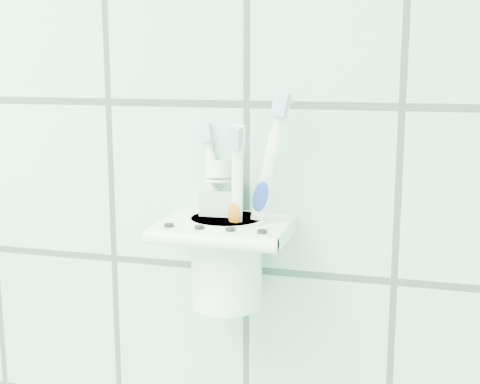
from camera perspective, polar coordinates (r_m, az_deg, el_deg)
The scene contains 6 objects.
holder_bracket at distance 0.70m, azimuth -1.27°, elevation -3.26°, with size 0.13×0.11×0.04m.
cup at distance 0.71m, azimuth -1.16°, elevation -5.66°, with size 0.08×0.08×0.10m.
toothbrush_pink at distance 0.71m, azimuth -1.32°, elevation -1.47°, with size 0.04×0.04×0.19m.
toothbrush_blue at distance 0.68m, azimuth -0.08°, elevation -0.42°, with size 0.05×0.04×0.22m.
toothbrush_orange at distance 0.70m, azimuth -0.42°, elevation -1.40°, with size 0.03×0.05×0.19m.
toothpaste_tube at distance 0.70m, azimuth -1.99°, elevation -2.48°, with size 0.04×0.04×0.15m.
Camera 1 is at (0.83, 0.50, 1.48)m, focal length 50.00 mm.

